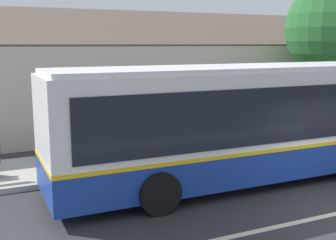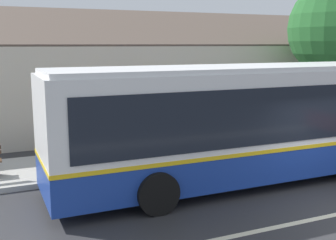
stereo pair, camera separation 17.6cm
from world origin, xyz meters
TOP-DOWN VIEW (x-y plane):
  - sidewalk_far at (0.00, 6.00)m, footprint 60.00×3.00m
  - community_building at (-2.53, 14.11)m, footprint 23.81×10.56m
  - transit_bus at (-1.44, 2.90)m, footprint 10.57×2.78m
  - bench_down_street at (-4.31, 5.79)m, footprint 1.89×0.51m
  - street_tree_primary at (5.84, 6.72)m, footprint 4.16×4.16m

SIDE VIEW (x-z plane):
  - sidewalk_far at x=0.00m, z-range 0.00..0.15m
  - bench_down_street at x=-4.31m, z-range 0.11..1.05m
  - transit_bus at x=-1.44m, z-range 0.12..3.37m
  - community_building at x=-2.53m, z-range -1.28..5.26m
  - street_tree_primary at x=5.84m, z-range 1.17..7.73m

